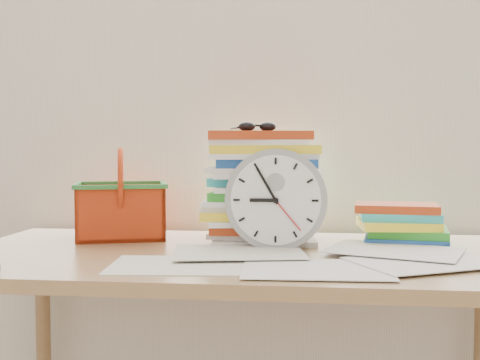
# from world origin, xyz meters

# --- Properties ---
(curtain) EXTENTS (2.40, 0.01, 2.50)m
(curtain) POSITION_xyz_m (0.00, 1.98, 1.30)
(curtain) COLOR white
(curtain) RESTS_ON room_shell
(desk) EXTENTS (1.40, 0.70, 0.75)m
(desk) POSITION_xyz_m (0.00, 1.60, 0.68)
(desk) COLOR olive
(desk) RESTS_ON ground
(paper_stack) EXTENTS (0.32, 0.27, 0.30)m
(paper_stack) POSITION_xyz_m (0.04, 1.78, 0.90)
(paper_stack) COLOR white
(paper_stack) RESTS_ON desk
(clock) EXTENTS (0.25, 0.05, 0.25)m
(clock) POSITION_xyz_m (0.08, 1.64, 0.88)
(clock) COLOR #949495
(clock) RESTS_ON desk
(sunglasses) EXTENTS (0.15, 0.13, 0.03)m
(sunglasses) POSITION_xyz_m (0.02, 1.78, 1.06)
(sunglasses) COLOR black
(sunglasses) RESTS_ON paper_stack
(book_stack) EXTENTS (0.26, 0.20, 0.11)m
(book_stack) POSITION_xyz_m (0.40, 1.77, 0.80)
(book_stack) COLOR white
(book_stack) RESTS_ON desk
(basket) EXTENTS (0.29, 0.26, 0.25)m
(basket) POSITION_xyz_m (-0.36, 1.78, 0.87)
(basket) COLOR #DC4315
(basket) RESTS_ON desk
(scattered_papers) EXTENTS (1.26, 0.42, 0.02)m
(scattered_papers) POSITION_xyz_m (0.00, 1.60, 0.76)
(scattered_papers) COLOR white
(scattered_papers) RESTS_ON desk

